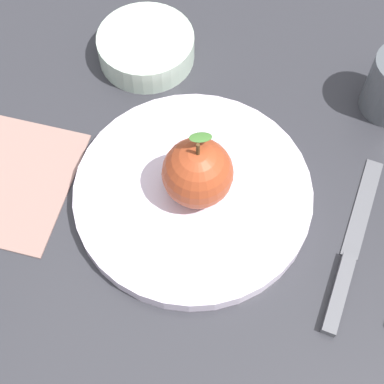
# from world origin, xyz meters

# --- Properties ---
(ground_plane) EXTENTS (2.40, 2.40, 0.00)m
(ground_plane) POSITION_xyz_m (0.00, 0.00, 0.00)
(ground_plane) COLOR #2D2D33
(dinner_plate) EXTENTS (0.25, 0.25, 0.02)m
(dinner_plate) POSITION_xyz_m (-0.00, 0.02, 0.01)
(dinner_plate) COLOR silver
(dinner_plate) RESTS_ON ground_plane
(apple) EXTENTS (0.07, 0.07, 0.09)m
(apple) POSITION_xyz_m (0.00, 0.01, 0.05)
(apple) COLOR #9E3D1E
(apple) RESTS_ON dinner_plate
(side_bowl) EXTENTS (0.12, 0.12, 0.03)m
(side_bowl) POSITION_xyz_m (0.18, 0.12, 0.02)
(side_bowl) COLOR #B2C6B2
(side_bowl) RESTS_ON ground_plane
(knife) EXTENTS (0.21, 0.05, 0.01)m
(knife) POSITION_xyz_m (-0.03, -0.15, 0.00)
(knife) COLOR #59595E
(knife) RESTS_ON ground_plane
(linen_napkin) EXTENTS (0.16, 0.12, 0.00)m
(linen_napkin) POSITION_xyz_m (-0.02, 0.21, 0.00)
(linen_napkin) COLOR gray
(linen_napkin) RESTS_ON ground_plane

